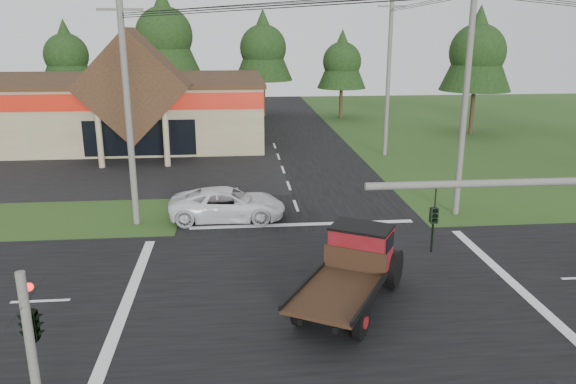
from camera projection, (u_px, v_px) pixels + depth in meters
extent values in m
plane|color=#274A1A|center=(326.00, 290.00, 20.34)|extent=(120.00, 120.00, 0.00)
cube|color=black|center=(326.00, 289.00, 20.33)|extent=(12.00, 120.00, 0.02)
cube|color=black|center=(326.00, 289.00, 20.33)|extent=(120.00, 12.00, 0.02)
cube|color=black|center=(72.00, 171.00, 37.22)|extent=(28.00, 14.00, 0.02)
cube|color=gray|center=(80.00, 111.00, 46.86)|extent=(30.00, 15.00, 5.00)
cube|color=#362116|center=(77.00, 80.00, 46.14)|extent=(30.40, 15.40, 0.30)
cube|color=#AF1B0D|center=(50.00, 103.00, 39.19)|extent=(30.00, 0.12, 1.20)
cube|color=#362116|center=(134.00, 86.00, 38.49)|extent=(7.78, 4.00, 7.78)
cylinder|color=gray|center=(100.00, 139.00, 37.59)|extent=(0.40, 0.40, 4.00)
cylinder|color=gray|center=(166.00, 138.00, 37.99)|extent=(0.40, 0.40, 4.00)
cube|color=black|center=(140.00, 138.00, 40.49)|extent=(8.00, 0.08, 2.60)
cylinder|color=#595651|center=(552.00, 182.00, 11.80)|extent=(8.00, 0.16, 0.16)
imported|color=black|center=(433.00, 230.00, 11.86)|extent=(0.16, 0.20, 1.00)
cylinder|color=#595651|center=(34.00, 367.00, 11.87)|extent=(0.20, 0.20, 4.40)
imported|color=black|center=(28.00, 299.00, 11.64)|extent=(0.53, 2.48, 1.00)
sphere|color=#FF0C0C|center=(29.00, 287.00, 11.73)|extent=(0.18, 0.18, 0.18)
cylinder|color=#595651|center=(128.00, 116.00, 25.79)|extent=(0.30, 0.30, 10.50)
cube|color=#595651|center=(120.00, 9.00, 24.48)|extent=(2.00, 0.12, 0.12)
cylinder|color=#595651|center=(465.00, 101.00, 27.10)|extent=(0.30, 0.30, 11.50)
cylinder|color=#595651|center=(388.00, 79.00, 40.52)|extent=(0.30, 0.30, 11.20)
cube|color=#595651|center=(392.00, 6.00, 39.12)|extent=(2.00, 0.12, 0.12)
cylinder|color=#332316|center=(71.00, 102.00, 58.17)|extent=(0.36, 0.36, 3.50)
cone|color=black|center=(66.00, 52.00, 56.76)|extent=(5.60, 5.60, 6.60)
sphere|color=black|center=(66.00, 55.00, 56.84)|extent=(4.40, 4.40, 4.40)
cylinder|color=#332316|center=(168.00, 97.00, 57.98)|extent=(0.36, 0.36, 4.55)
cone|color=black|center=(164.00, 31.00, 56.14)|extent=(7.28, 7.28, 8.58)
sphere|color=black|center=(164.00, 35.00, 56.25)|extent=(5.72, 5.72, 5.72)
cylinder|color=#332316|center=(264.00, 98.00, 59.94)|extent=(0.36, 0.36, 3.85)
cone|color=black|center=(263.00, 45.00, 58.38)|extent=(6.16, 6.16, 7.26)
sphere|color=black|center=(263.00, 48.00, 58.47)|extent=(4.84, 4.84, 4.84)
cylinder|color=#332316|center=(341.00, 103.00, 58.85)|extent=(0.36, 0.36, 3.15)
cone|color=black|center=(342.00, 59.00, 57.57)|extent=(5.04, 5.04, 5.94)
sphere|color=black|center=(342.00, 61.00, 57.65)|extent=(3.96, 3.96, 3.96)
cylinder|color=#332316|center=(472.00, 112.00, 50.10)|extent=(0.36, 0.36, 3.85)
cone|color=black|center=(478.00, 48.00, 48.54)|extent=(6.16, 6.16, 7.26)
sphere|color=black|center=(477.00, 52.00, 48.63)|extent=(4.84, 4.84, 4.84)
imported|color=white|center=(228.00, 204.00, 27.62)|extent=(5.74, 2.81, 1.57)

